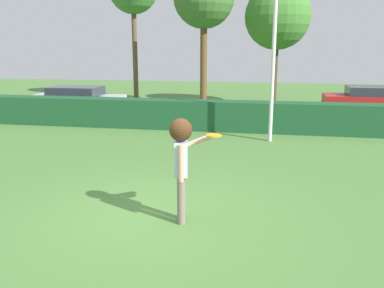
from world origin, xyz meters
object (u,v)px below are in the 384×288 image
lamppost (275,17)px  parked_car_silver (76,99)px  person (181,155)px  parked_car_red (372,99)px  birch_tree (278,17)px  frisbee (214,135)px

lamppost → parked_car_silver: (-8.64, 3.97, -3.18)m
person → lamppost: size_ratio=0.26×
parked_car_red → birch_tree: (-4.34, 2.07, 3.77)m
frisbee → lamppost: size_ratio=0.04×
parked_car_red → parked_car_silver: bearing=-169.1°
frisbee → birch_tree: 15.49m
parked_car_red → person: bearing=-114.4°
birch_tree → lamppost: bearing=-91.1°
person → parked_car_silver: bearing=123.8°
person → parked_car_red: size_ratio=0.43×
person → birch_tree: (1.64, 15.29, 3.26)m
frisbee → birch_tree: birch_tree is taller
parked_car_silver → birch_tree: bearing=27.6°
lamppost → birch_tree: lamppost is taller
person → birch_tree: size_ratio=0.30×
frisbee → parked_car_red: size_ratio=0.06×
lamppost → parked_car_red: size_ratio=1.68×
parked_car_silver → birch_tree: 10.62m
parked_car_silver → lamppost: bearing=-24.7°
frisbee → birch_tree: bearing=85.8°
birch_tree → person: bearing=-96.1°
frisbee → parked_car_red: frisbee is taller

